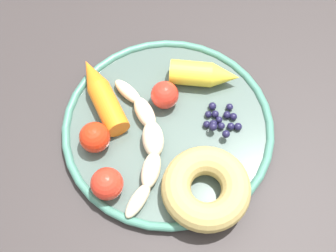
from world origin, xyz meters
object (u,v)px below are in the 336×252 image
at_px(banana, 145,141).
at_px(donut, 206,188).
at_px(carrot_yellow, 205,74).
at_px(tomato_near, 107,184).
at_px(carrot_orange, 102,94).
at_px(blueberry_pile, 221,121).
at_px(dining_table, 183,170).
at_px(tomato_mid, 167,94).
at_px(tomato_far, 95,137).
at_px(plate, 168,127).

height_order(banana, donut, donut).
bearing_deg(donut, carrot_yellow, -25.79).
height_order(carrot_yellow, tomato_near, tomato_near).
bearing_deg(carrot_yellow, carrot_orange, 78.14).
distance_m(carrot_orange, donut, 0.21).
bearing_deg(blueberry_pile, tomato_near, 98.69).
bearing_deg(dining_table, tomato_mid, -3.43).
relative_size(carrot_orange, tomato_near, 3.00).
relative_size(dining_table, tomato_mid, 27.00).
height_order(dining_table, donut, donut).
xyz_separation_m(tomato_near, tomato_far, (0.07, -0.01, -0.00)).
bearing_deg(carrot_orange, tomato_near, 162.90).
height_order(tomato_near, tomato_mid, tomato_near).
bearing_deg(donut, dining_table, -6.02).
bearing_deg(donut, carrot_orange, 21.09).
bearing_deg(tomato_mid, tomato_near, 126.01).
xyz_separation_m(carrot_orange, tomato_near, (-0.13, 0.04, 0.00)).
distance_m(dining_table, carrot_orange, 0.19).
bearing_deg(carrot_orange, dining_table, -143.97).
bearing_deg(banana, dining_table, -110.87).
height_order(plate, tomato_near, tomato_near).
bearing_deg(blueberry_pile, carrot_orange, 53.27).
bearing_deg(tomato_far, blueberry_pile, -103.41).
bearing_deg(tomato_near, donut, -116.64).
relative_size(carrot_yellow, tomato_far, 2.49).
bearing_deg(tomato_far, dining_table, -112.98).
relative_size(carrot_orange, carrot_yellow, 1.22).
distance_m(dining_table, banana, 0.13).
distance_m(dining_table, donut, 0.15).
relative_size(dining_table, tomato_near, 25.33).
bearing_deg(blueberry_pile, plate, 69.67).
bearing_deg(tomato_mid, banana, 132.47).
xyz_separation_m(banana, donut, (-0.10, -0.04, 0.01)).
height_order(banana, tomato_far, tomato_far).
height_order(plate, tomato_far, tomato_far).
distance_m(dining_table, blueberry_pile, 0.13).
height_order(carrot_orange, donut, donut).
distance_m(plate, blueberry_pile, 0.08).
bearing_deg(dining_table, plate, 19.56).
xyz_separation_m(banana, carrot_yellow, (0.06, -0.12, 0.01)).
bearing_deg(tomato_near, dining_table, -80.40).
distance_m(carrot_yellow, blueberry_pile, 0.08).
height_order(carrot_yellow, donut, donut).
xyz_separation_m(dining_table, carrot_yellow, (0.08, -0.07, 0.13)).
xyz_separation_m(plate, carrot_yellow, (0.05, -0.08, 0.02)).
relative_size(blueberry_pile, tomato_far, 1.46).
bearing_deg(dining_table, carrot_orange, 36.03).
bearing_deg(tomato_far, banana, -114.69).
xyz_separation_m(banana, carrot_orange, (0.09, 0.03, 0.00)).
bearing_deg(plate, tomato_far, 81.65).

